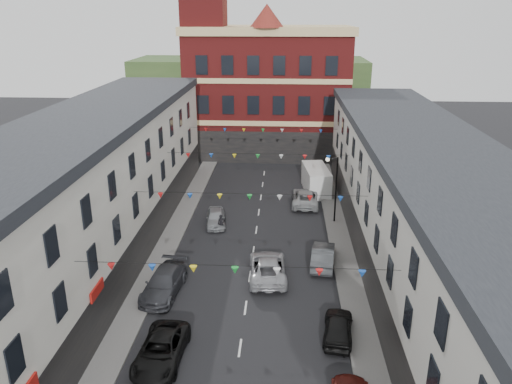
% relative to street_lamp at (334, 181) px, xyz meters
% --- Properties ---
extents(ground, '(160.00, 160.00, 0.00)m').
position_rel_street_lamp_xyz_m(ground, '(-6.55, -14.00, -3.90)').
color(ground, black).
rests_on(ground, ground).
extents(pavement_left, '(1.80, 64.00, 0.15)m').
position_rel_street_lamp_xyz_m(pavement_left, '(-13.45, -12.00, -3.83)').
color(pavement_left, '#605E5B').
rests_on(pavement_left, ground).
extents(pavement_right, '(1.80, 64.00, 0.15)m').
position_rel_street_lamp_xyz_m(pavement_right, '(0.35, -12.00, -3.83)').
color(pavement_right, '#605E5B').
rests_on(pavement_right, ground).
extents(terrace_left, '(8.40, 56.00, 10.70)m').
position_rel_street_lamp_xyz_m(terrace_left, '(-18.33, -13.00, 1.44)').
color(terrace_left, beige).
rests_on(terrace_left, ground).
extents(terrace_right, '(8.40, 56.00, 9.70)m').
position_rel_street_lamp_xyz_m(terrace_right, '(5.23, -13.00, 0.95)').
color(terrace_right, beige).
rests_on(terrace_right, ground).
extents(civic_building, '(20.60, 13.30, 18.50)m').
position_rel_street_lamp_xyz_m(civic_building, '(-6.55, 23.95, 4.23)').
color(civic_building, maroon).
rests_on(civic_building, ground).
extents(clock_tower, '(5.60, 5.60, 30.00)m').
position_rel_street_lamp_xyz_m(clock_tower, '(-14.05, 21.00, 11.03)').
color(clock_tower, maroon).
rests_on(clock_tower, ground).
extents(distant_hill, '(40.00, 14.00, 10.00)m').
position_rel_street_lamp_xyz_m(distant_hill, '(-10.55, 48.00, 1.10)').
color(distant_hill, '#2B4520').
rests_on(distant_hill, ground).
extents(street_lamp, '(1.10, 0.36, 6.00)m').
position_rel_street_lamp_xyz_m(street_lamp, '(0.00, 0.00, 0.00)').
color(street_lamp, black).
rests_on(street_lamp, ground).
extents(car_left_c, '(2.49, 5.06, 1.38)m').
position_rel_street_lamp_xyz_m(car_left_c, '(-10.62, -19.34, -3.21)').
color(car_left_c, black).
rests_on(car_left_c, ground).
extents(car_left_d, '(2.60, 5.43, 1.53)m').
position_rel_street_lamp_xyz_m(car_left_d, '(-12.05, -12.54, -3.14)').
color(car_left_d, '#38393F').
rests_on(car_left_d, ground).
extents(car_left_e, '(2.17, 4.25, 1.38)m').
position_rel_street_lamp_xyz_m(car_left_e, '(-10.15, -1.10, -3.21)').
color(car_left_e, gray).
rests_on(car_left_e, ground).
extents(car_right_d, '(2.11, 4.20, 1.37)m').
position_rel_street_lamp_xyz_m(car_right_d, '(-1.05, -16.71, -3.22)').
color(car_right_d, black).
rests_on(car_right_d, ground).
extents(car_right_e, '(2.13, 4.72, 1.50)m').
position_rel_street_lamp_xyz_m(car_right_e, '(-1.31, -8.00, -3.15)').
color(car_right_e, '#424548').
rests_on(car_right_e, ground).
extents(car_right_f, '(2.68, 5.46, 1.49)m').
position_rel_street_lamp_xyz_m(car_right_f, '(-2.19, 4.24, -3.16)').
color(car_right_f, '#9EA0A3').
rests_on(car_right_f, ground).
extents(moving_car, '(2.86, 5.63, 1.52)m').
position_rel_street_lamp_xyz_m(moving_car, '(-5.30, -9.99, -3.14)').
color(moving_car, '#A8A9AF').
rests_on(moving_car, ground).
extents(white_van, '(2.86, 6.00, 2.56)m').
position_rel_street_lamp_xyz_m(white_van, '(-0.95, 8.11, -2.63)').
color(white_van, silver).
rests_on(white_van, ground).
extents(pedestrian, '(0.61, 0.42, 1.62)m').
position_rel_street_lamp_xyz_m(pedestrian, '(-9.47, -2.75, -3.10)').
color(pedestrian, black).
rests_on(pedestrian, ground).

